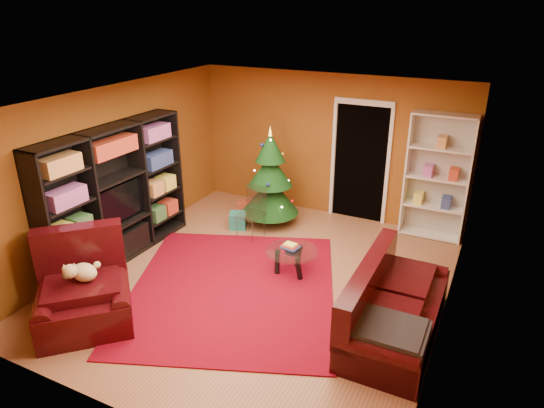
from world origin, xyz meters
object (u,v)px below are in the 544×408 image
at_px(gift_box_teal, 238,220).
at_px(armchair, 83,291).
at_px(white_bookshelf, 437,178).
at_px(acrylic_chair, 250,215).
at_px(dog, 84,272).
at_px(rug, 233,288).
at_px(media_unit, 116,195).
at_px(sofa, 398,301).
at_px(gift_box_red, 244,208).
at_px(christmas_tree, 270,178).
at_px(coffee_table, 291,262).

distance_m(gift_box_teal, armchair, 3.25).
bearing_deg(white_bookshelf, acrylic_chair, -153.40).
bearing_deg(white_bookshelf, dog, -128.58).
relative_size(white_bookshelf, armchair, 1.83).
distance_m(rug, media_unit, 2.28).
bearing_deg(sofa, dog, 112.35).
xyz_separation_m(gift_box_teal, acrylic_chair, (0.36, -0.20, 0.26)).
xyz_separation_m(gift_box_red, dog, (-0.12, -3.75, 0.57)).
bearing_deg(sofa, gift_box_red, 55.77).
bearing_deg(dog, sofa, -21.67).
distance_m(armchair, acrylic_chair, 3.10).
bearing_deg(media_unit, dog, -60.33).
xyz_separation_m(media_unit, gift_box_red, (0.91, 2.29, -0.92)).
bearing_deg(rug, christmas_tree, 102.75).
height_order(rug, gift_box_red, gift_box_red).
xyz_separation_m(media_unit, coffee_table, (2.61, 0.68, -0.84)).
relative_size(dog, coffee_table, 0.52).
bearing_deg(acrylic_chair, dog, -94.95).
bearing_deg(coffee_table, sofa, -22.51).
relative_size(media_unit, gift_box_red, 11.40).
bearing_deg(gift_box_red, dog, -91.86).
relative_size(dog, acrylic_chair, 0.50).
bearing_deg(acrylic_chair, coffee_table, -27.44).
bearing_deg(gift_box_teal, gift_box_red, 108.92).
xyz_separation_m(sofa, acrylic_chair, (-2.82, 1.51, -0.05)).
bearing_deg(media_unit, rug, -0.48).
height_order(christmas_tree, sofa, christmas_tree).
height_order(gift_box_red, acrylic_chair, acrylic_chair).
height_order(gift_box_teal, sofa, sofa).
distance_m(rug, christmas_tree, 2.40).
bearing_deg(gift_box_red, sofa, -34.27).
relative_size(gift_box_red, armchair, 0.20).
height_order(white_bookshelf, sofa, white_bookshelf).
bearing_deg(sofa, white_bookshelf, 1.43).
xyz_separation_m(media_unit, dog, (0.79, -1.46, -0.35)).
relative_size(christmas_tree, armchair, 1.53).
bearing_deg(coffee_table, gift_box_red, 136.54).
relative_size(christmas_tree, coffee_table, 2.36).
bearing_deg(dog, white_bookshelf, 7.59).
height_order(armchair, coffee_table, armchair).
bearing_deg(media_unit, gift_box_red, 69.59).
height_order(christmas_tree, dog, christmas_tree).
bearing_deg(coffee_table, acrylic_chair, 144.33).
relative_size(rug, white_bookshelf, 1.50).
xyz_separation_m(rug, gift_box_teal, (-0.92, 1.75, 0.13)).
bearing_deg(gift_box_teal, rug, -62.23).
distance_m(christmas_tree, sofa, 3.51).
relative_size(gift_box_red, dog, 0.59).
height_order(gift_box_red, dog, dog).
distance_m(media_unit, dog, 1.69).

